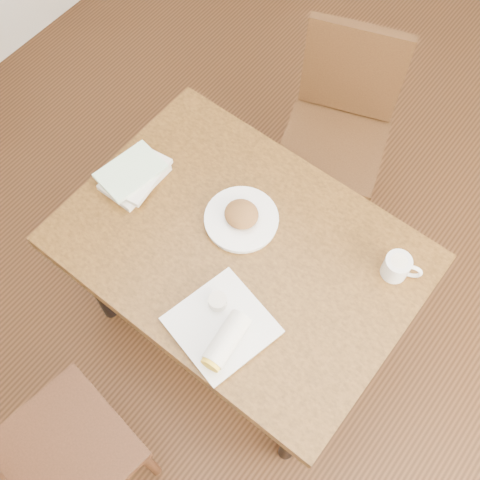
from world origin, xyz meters
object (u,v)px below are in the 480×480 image
Objects in this scene: chair_far at (340,120)px; book_stack at (135,175)px; table at (240,258)px; chair_near at (34,469)px; coffee_mug at (398,267)px; plate_burrito at (223,330)px; plate_scone at (241,217)px.

book_stack is at bearing -113.34° from chair_far.
table is 1.22× the size of chair_far.
chair_near is 1.31m from coffee_mug.
plate_burrito reaches higher than table.
chair_near is at bearing -68.11° from book_stack.
chair_far is 0.92m from book_stack.
plate_burrito is (0.23, 0.66, 0.23)m from chair_near.
coffee_mug is at bearing 15.80° from book_stack.
chair_near reaches higher than plate_burrito.
plate_burrito is at bearing -61.87° from table.
table is at bearing 118.13° from plate_burrito.
plate_burrito is at bearing 70.73° from chair_near.
coffee_mug is 0.38× the size of plate_burrito.
chair_far is at bearing 97.18° from table.
table is at bearing -54.59° from plate_scone.
chair_far is 1.12m from plate_burrito.
chair_far reaches higher than coffee_mug.
book_stack is (-0.91, -0.26, -0.02)m from coffee_mug.
chair_near reaches higher than plate_scone.
chair_near is (-0.09, -0.93, -0.12)m from table.
book_stack is at bearing 157.36° from plate_burrito.
book_stack is (-0.60, 0.25, 0.00)m from plate_burrito.
chair_near is 1.73m from chair_far.
chair_near reaches higher than book_stack.
table is 0.81m from chair_far.
plate_scone is 0.53m from coffee_mug.
plate_burrito is (-0.31, -0.51, -0.02)m from coffee_mug.
chair_near is at bearing -109.27° from plate_burrito.
table is 4.63× the size of book_stack.
coffee_mug is 0.94m from book_stack.
plate_burrito is at bearing -60.09° from plate_scone.
chair_far is at bearing 90.42° from chair_near.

